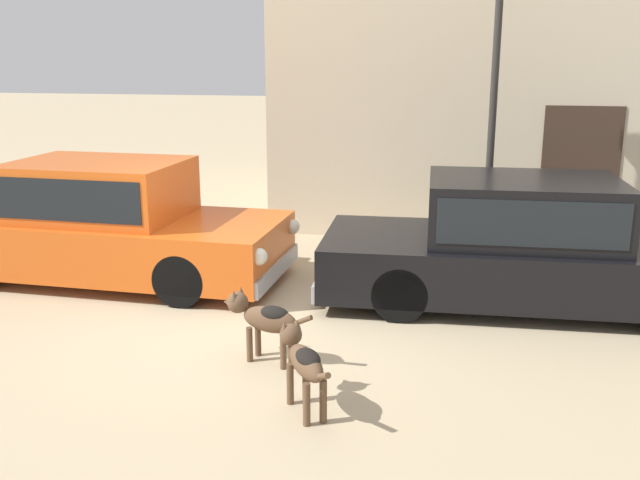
# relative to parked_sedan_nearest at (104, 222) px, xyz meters

# --- Properties ---
(ground_plane) EXTENTS (80.00, 80.00, 0.00)m
(ground_plane) POSITION_rel_parked_sedan_nearest_xyz_m (2.16, -1.15, -0.74)
(ground_plane) COLOR tan
(parked_sedan_nearest) EXTENTS (4.75, 1.93, 1.52)m
(parked_sedan_nearest) POSITION_rel_parked_sedan_nearest_xyz_m (0.00, 0.00, 0.00)
(parked_sedan_nearest) COLOR #D15619
(parked_sedan_nearest) RESTS_ON ground_plane
(parked_sedan_second) EXTENTS (4.82, 2.01, 1.47)m
(parked_sedan_second) POSITION_rel_parked_sedan_nearest_xyz_m (5.20, 0.05, -0.02)
(parked_sedan_second) COLOR black
(parked_sedan_second) RESTS_ON ground_plane
(stray_dog_spotted) EXTENTS (0.60, 0.87, 0.67)m
(stray_dog_spotted) POSITION_rel_parked_sedan_nearest_xyz_m (3.29, -2.98, -0.31)
(stray_dog_spotted) COLOR brown
(stray_dog_spotted) RESTS_ON ground_plane
(stray_dog_tan) EXTENTS (0.95, 0.37, 0.68)m
(stray_dog_tan) POSITION_rel_parked_sedan_nearest_xyz_m (2.71, -2.12, -0.31)
(stray_dog_tan) COLOR brown
(stray_dog_tan) RESTS_ON ground_plane
(street_lamp) EXTENTS (0.22, 0.22, 3.90)m
(street_lamp) POSITION_rel_parked_sedan_nearest_xyz_m (4.83, 1.68, 1.75)
(street_lamp) COLOR #2D2B28
(street_lamp) RESTS_ON ground_plane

